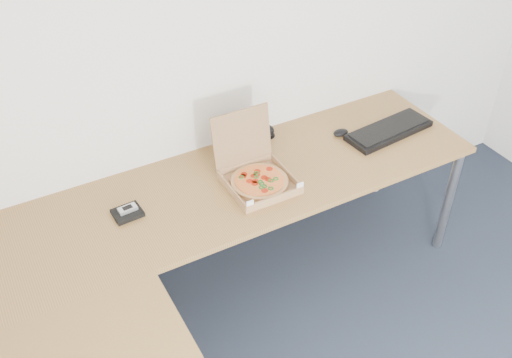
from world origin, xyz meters
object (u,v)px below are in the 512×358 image
pizza_box (258,177)px  keyboard (389,131)px  wallet (127,213)px  drinking_glass (252,133)px  desk (213,268)px

pizza_box → keyboard: (0.84, 0.04, -0.02)m
keyboard → wallet: 1.47m
pizza_box → keyboard: size_ratio=0.72×
drinking_glass → wallet: size_ratio=1.02×
pizza_box → wallet: pizza_box is taller
desk → wallet: size_ratio=19.52×
drinking_glass → pizza_box: bearing=-114.5°
drinking_glass → desk: bearing=-129.4°
pizza_box → desk: bearing=-138.0°
desk → keyboard: keyboard is taller
desk → wallet: (-0.21, 0.46, 0.04)m
drinking_glass → keyboard: drinking_glass is taller
desk → drinking_glass: (0.56, 0.68, 0.10)m
desk → pizza_box: (0.42, 0.37, 0.07)m
pizza_box → drinking_glass: bearing=65.9°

